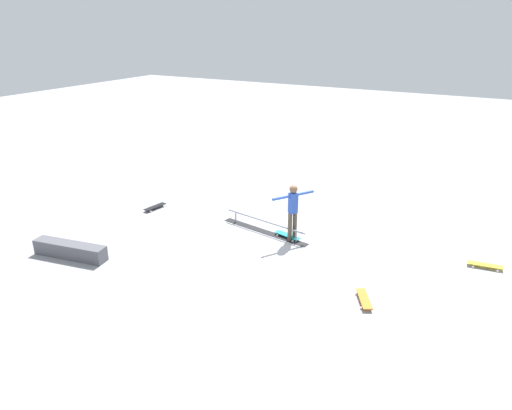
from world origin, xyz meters
name	(u,v)px	position (x,y,z in m)	size (l,w,h in m)	color
ground_plane	(269,238)	(0.00, 0.00, 0.00)	(60.00, 60.00, 0.00)	#9E9EA3
grind_rail	(265,227)	(0.30, -0.31, 0.16)	(2.86, 0.72, 0.36)	black
skate_ledge	(70,250)	(3.92, 3.41, 0.19)	(1.99, 0.37, 0.39)	#595960
skater_main	(293,209)	(-0.59, -0.22, 0.92)	(0.74, 1.12, 1.59)	brown
skateboard_main	(288,235)	(-0.44, -0.27, 0.07)	(0.82, 0.40, 0.09)	teal
loose_skateboard_orange	(364,299)	(-3.22, 1.79, 0.07)	(0.56, 0.80, 0.09)	orange
loose_skateboard_yellow	(485,265)	(-5.37, -1.08, 0.07)	(0.82, 0.33, 0.09)	yellow
loose_skateboard_black	(155,207)	(4.18, -0.15, 0.07)	(0.34, 0.82, 0.09)	black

